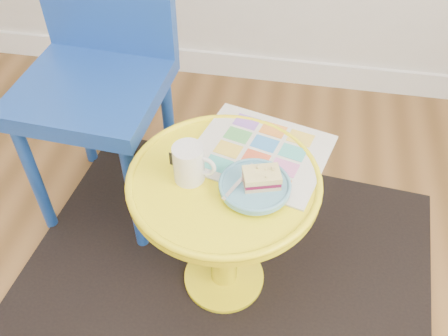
% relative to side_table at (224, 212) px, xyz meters
% --- Properties ---
extents(rug, '(1.40, 1.22, 0.01)m').
position_rel_side_table_xyz_m(rug, '(0.00, 0.00, -0.34)').
color(rug, black).
rests_on(rug, ground).
extents(side_table, '(0.50, 0.50, 0.48)m').
position_rel_side_table_xyz_m(side_table, '(0.00, 0.00, 0.00)').
color(side_table, yellow).
rests_on(side_table, ground).
extents(chair, '(0.46, 0.46, 0.97)m').
position_rel_side_table_xyz_m(chair, '(-0.46, 0.35, 0.22)').
color(chair, '#163D95').
rests_on(chair, ground).
extents(newspaper, '(0.41, 0.38, 0.01)m').
position_rel_side_table_xyz_m(newspaper, '(0.08, 0.11, 0.14)').
color(newspaper, silver).
rests_on(newspaper, side_table).
extents(mug, '(0.11, 0.08, 0.10)m').
position_rel_side_table_xyz_m(mug, '(-0.09, -0.01, 0.19)').
color(mug, silver).
rests_on(mug, side_table).
extents(plate, '(0.18, 0.18, 0.02)m').
position_rel_side_table_xyz_m(plate, '(0.08, -0.03, 0.15)').
color(plate, '#589BBA').
rests_on(plate, newspaper).
extents(cake_slice, '(0.10, 0.08, 0.04)m').
position_rel_side_table_xyz_m(cake_slice, '(0.10, -0.02, 0.18)').
color(cake_slice, '#D3BC8C').
rests_on(cake_slice, plate).
extents(fork, '(0.07, 0.14, 0.00)m').
position_rel_side_table_xyz_m(fork, '(0.05, -0.02, 0.16)').
color(fork, silver).
rests_on(fork, plate).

